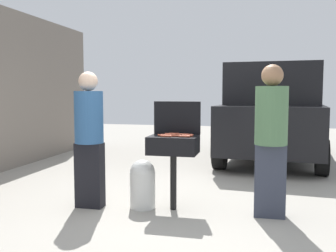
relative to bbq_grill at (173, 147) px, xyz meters
name	(u,v)px	position (x,y,z in m)	size (l,w,h in m)	color
ground_plane	(150,208)	(-0.30, -0.04, -0.78)	(24.00, 24.00, 0.00)	#9E998E
bbq_grill	(173,147)	(0.00, 0.00, 0.00)	(0.60, 0.44, 0.92)	black
grill_lid_open	(177,118)	(0.00, 0.22, 0.35)	(0.60, 0.05, 0.42)	black
hot_dog_0	(188,135)	(0.18, 0.03, 0.16)	(0.03, 0.03, 0.13)	#B74C33
hot_dog_1	(184,136)	(0.16, -0.11, 0.16)	(0.03, 0.03, 0.13)	#C6593D
hot_dog_2	(166,136)	(-0.06, -0.13, 0.16)	(0.03, 0.03, 0.13)	#C6593D
hot_dog_3	(170,134)	(-0.06, 0.07, 0.16)	(0.03, 0.03, 0.13)	#C6593D
hot_dog_4	(174,134)	(-0.02, 0.11, 0.16)	(0.03, 0.03, 0.13)	#B74C33
hot_dog_5	(184,135)	(0.12, 0.07, 0.16)	(0.03, 0.03, 0.13)	#C6593D
hot_dog_6	(163,135)	(-0.11, -0.08, 0.16)	(0.03, 0.03, 0.13)	#B74C33
hot_dog_7	(166,135)	(-0.08, -0.04, 0.16)	(0.03, 0.03, 0.13)	#AD4228
hot_dog_8	(187,136)	(0.18, -0.03, 0.16)	(0.03, 0.03, 0.13)	#C6593D
hot_dog_9	(175,136)	(0.04, -0.08, 0.16)	(0.03, 0.03, 0.13)	#C6593D
propane_tank	(143,183)	(-0.39, -0.03, -0.46)	(0.32, 0.32, 0.62)	silver
person_left	(89,134)	(-1.06, -0.14, 0.15)	(0.36, 0.36, 1.71)	black
person_right	(271,135)	(1.16, -0.01, 0.18)	(0.37, 0.37, 1.78)	#333847
parked_minivan	(274,112)	(1.35, 4.06, 0.25)	(2.34, 4.55, 2.02)	black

